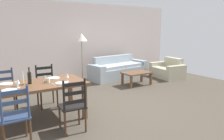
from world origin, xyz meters
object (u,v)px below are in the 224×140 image
(dining_chair_near_right, at_px, (73,105))
(couch, at_px, (118,70))
(dining_chair_far_right, at_px, (46,86))
(coffee_table, at_px, (137,74))
(wine_glass_near_left, at_px, (18,82))
(armchair_upholstered, at_px, (168,71))
(dining_chair_near_left, at_px, (15,116))
(wine_glass_near_right, at_px, (67,76))
(dining_table, at_px, (34,88))
(dining_chair_far_left, at_px, (5,92))
(standing_lamp, at_px, (82,40))
(coffee_cup_secondary, at_px, (17,84))
(coffee_cup_primary, at_px, (48,80))
(wine_bottle, at_px, (30,78))

(dining_chair_near_right, relative_size, couch, 0.41)
(dining_chair_far_right, height_order, coffee_table, dining_chair_far_right)
(wine_glass_near_left, height_order, armchair_upholstered, wine_glass_near_left)
(dining_chair_near_left, bearing_deg, wine_glass_near_right, 29.14)
(coffee_table, bearing_deg, dining_chair_far_right, -173.18)
(dining_table, distance_m, dining_chair_far_left, 0.87)
(dining_chair_near_left, relative_size, standing_lamp, 0.59)
(dining_table, relative_size, wine_glass_near_right, 11.80)
(dining_chair_near_right, distance_m, wine_glass_near_right, 0.75)
(dining_chair_near_left, height_order, coffee_cup_secondary, dining_chair_near_left)
(dining_chair_far_left, distance_m, coffee_cup_secondary, 0.84)
(wine_glass_near_right, height_order, coffee_table, wine_glass_near_right)
(wine_glass_near_right, xyz_separation_m, coffee_cup_primary, (-0.35, 0.11, -0.07))
(wine_bottle, bearing_deg, dining_chair_far_right, 55.55)
(dining_table, relative_size, dining_chair_near_right, 1.98)
(dining_chair_far_right, distance_m, armchair_upholstered, 4.72)
(dining_chair_near_left, relative_size, dining_chair_far_left, 1.00)
(coffee_cup_primary, bearing_deg, standing_lamp, 53.60)
(dining_chair_far_right, relative_size, armchair_upholstered, 0.78)
(coffee_cup_secondary, distance_m, standing_lamp, 3.58)
(dining_chair_near_left, height_order, dining_chair_far_left, same)
(wine_glass_near_right, relative_size, standing_lamp, 0.10)
(dining_chair_near_right, xyz_separation_m, coffee_cup_secondary, (-0.76, 0.74, 0.32))
(coffee_cup_secondary, distance_m, coffee_table, 3.89)
(dining_chair_far_left, bearing_deg, dining_table, -58.78)
(coffee_cup_secondary, bearing_deg, wine_glass_near_right, -7.02)
(dining_table, relative_size, dining_chair_far_left, 1.98)
(wine_glass_near_left, xyz_separation_m, coffee_table, (3.68, 1.24, -0.51))
(armchair_upholstered, bearing_deg, coffee_cup_secondary, -165.59)
(dining_chair_far_right, xyz_separation_m, coffee_cup_secondary, (-0.73, -0.79, 0.32))
(dining_chair_near_right, distance_m, armchair_upholstered, 5.12)
(dining_chair_near_right, height_order, wine_glass_near_right, dining_chair_near_right)
(dining_chair_far_left, distance_m, wine_glass_near_right, 1.42)
(coffee_cup_secondary, xyz_separation_m, armchair_upholstered, (5.40, 1.39, -0.55))
(dining_table, relative_size, coffee_cup_primary, 21.11)
(wine_glass_near_left, bearing_deg, dining_chair_far_left, 99.59)
(standing_lamp, bearing_deg, coffee_cup_secondary, -133.73)
(couch, bearing_deg, wine_glass_near_left, -146.85)
(wine_bottle, relative_size, couch, 0.13)
(dining_chair_near_right, xyz_separation_m, wine_bottle, (-0.51, 0.83, 0.39))
(dining_table, relative_size, wine_glass_near_left, 11.80)
(dining_table, distance_m, dining_chair_near_right, 0.92)
(wine_glass_near_left, bearing_deg, dining_table, 24.96)
(dining_chair_far_right, bearing_deg, coffee_table, 6.82)
(dining_chair_far_right, xyz_separation_m, armchair_upholstered, (4.68, 0.60, -0.23))
(dining_table, relative_size, couch, 0.80)
(dining_chair_near_right, xyz_separation_m, armchair_upholstered, (4.65, 2.13, -0.23))
(dining_chair_far_left, xyz_separation_m, armchair_upholstered, (5.54, 0.62, -0.23))
(dining_chair_far_right, relative_size, wine_glass_near_left, 5.96)
(dining_chair_near_right, relative_size, dining_chair_far_right, 1.00)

